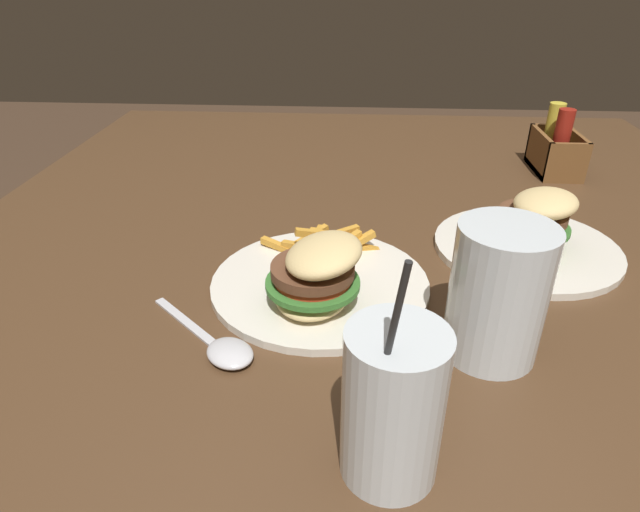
{
  "coord_description": "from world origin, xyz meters",
  "views": [
    {
      "loc": [
        0.62,
        -0.04,
        1.13
      ],
      "look_at": [
        0.06,
        -0.08,
        0.82
      ],
      "focal_mm": 30.0,
      "sensor_mm": 36.0,
      "label": 1
    }
  ],
  "objects": [
    {
      "name": "condiment_caddy",
      "position": [
        -0.38,
        0.34,
        0.81
      ],
      "size": [
        0.13,
        0.07,
        0.12
      ],
      "color": "brown",
      "rests_on": "dining_table"
    },
    {
      "name": "beer_glass",
      "position": [
        0.17,
        0.1,
        0.84
      ],
      "size": [
        0.1,
        0.1,
        0.14
      ],
      "color": "silver",
      "rests_on": "dining_table"
    },
    {
      "name": "meal_plate_near",
      "position": [
        0.08,
        -0.08,
        0.8
      ],
      "size": [
        0.27,
        0.27,
        0.1
      ],
      "color": "silver",
      "rests_on": "dining_table"
    },
    {
      "name": "dining_table",
      "position": [
        0.0,
        0.0,
        0.65
      ],
      "size": [
        1.56,
        1.27,
        0.77
      ],
      "color": "#4C331E",
      "rests_on": "ground_plane"
    },
    {
      "name": "spoon",
      "position": [
        0.19,
        -0.17,
        0.78
      ],
      "size": [
        0.14,
        0.15,
        0.02
      ],
      "rotation": [
        0.0,
        0.0,
        0.83
      ],
      "color": "silver",
      "rests_on": "dining_table"
    },
    {
      "name": "meal_plate_far",
      "position": [
        -0.05,
        0.21,
        0.8
      ],
      "size": [
        0.25,
        0.25,
        0.09
      ],
      "color": "silver",
      "rests_on": "dining_table"
    },
    {
      "name": "juice_glass",
      "position": [
        0.32,
        -0.01,
        0.83
      ],
      "size": [
        0.08,
        0.08,
        0.21
      ],
      "color": "silver",
      "rests_on": "dining_table"
    }
  ]
}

